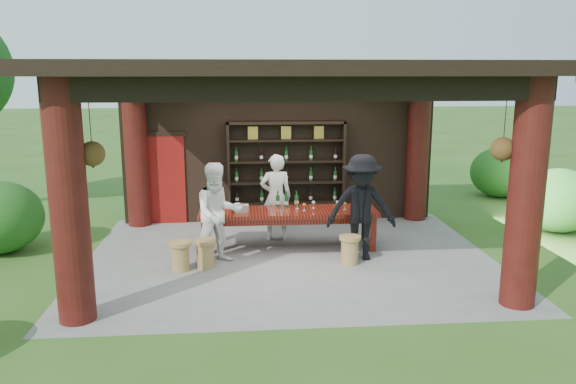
{
  "coord_description": "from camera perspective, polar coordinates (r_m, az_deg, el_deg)",
  "views": [
    {
      "loc": [
        -0.86,
        -9.84,
        3.35
      ],
      "look_at": [
        0.0,
        0.4,
        1.15
      ],
      "focal_mm": 35.0,
      "sensor_mm": 36.0,
      "label": 1
    }
  ],
  "objects": [
    {
      "name": "stool_near_right",
      "position": [
        10.08,
        6.29,
        -5.78
      ],
      "size": [
        0.39,
        0.39,
        0.51
      ],
      "rotation": [
        0.0,
        0.0,
        0.42
      ],
      "color": "olive",
      "rests_on": "ground"
    },
    {
      "name": "stool_far_left",
      "position": [
        9.86,
        -10.89,
        -6.33
      ],
      "size": [
        0.39,
        0.39,
        0.51
      ],
      "rotation": [
        0.0,
        0.0,
        0.0
      ],
      "color": "olive",
      "rests_on": "ground"
    },
    {
      "name": "wine_shelf",
      "position": [
        12.52,
        -0.18,
        1.98
      ],
      "size": [
        2.61,
        0.4,
        2.3
      ],
      "color": "black",
      "rests_on": "ground"
    },
    {
      "name": "shrubs",
      "position": [
        11.79,
        14.15,
        -2.03
      ],
      "size": [
        15.19,
        9.91,
        1.36
      ],
      "color": "#194C14",
      "rests_on": "ground"
    },
    {
      "name": "guest_woman",
      "position": [
        10.0,
        -7.13,
        -2.17
      ],
      "size": [
        1.06,
        0.94,
        1.81
      ],
      "primitive_type": "imported",
      "rotation": [
        0.0,
        0.0,
        0.34
      ],
      "color": "white",
      "rests_on": "ground"
    },
    {
      "name": "ground",
      "position": [
        10.43,
        0.18,
        -6.65
      ],
      "size": [
        90.0,
        90.0,
        0.0
      ],
      "primitive_type": "plane",
      "color": "#2D5119",
      "rests_on": "ground"
    },
    {
      "name": "napkin_basket",
      "position": [
        10.67,
        -4.73,
        -1.68
      ],
      "size": [
        0.26,
        0.18,
        0.14
      ],
      "primitive_type": "cube",
      "rotation": [
        0.0,
        0.0,
        -0.0
      ],
      "color": "#BF6672",
      "rests_on": "tasting_table"
    },
    {
      "name": "tasting_table",
      "position": [
        10.82,
        0.03,
        -2.45
      ],
      "size": [
        3.41,
        0.88,
        0.75
      ],
      "rotation": [
        0.0,
        0.0,
        -0.0
      ],
      "color": "#56100C",
      "rests_on": "ground"
    },
    {
      "name": "pavilion",
      "position": [
        10.37,
        -0.08,
        5.33
      ],
      "size": [
        7.5,
        6.0,
        3.6
      ],
      "color": "slate",
      "rests_on": "ground"
    },
    {
      "name": "table_glasses",
      "position": [
        10.88,
        3.22,
        -1.35
      ],
      "size": [
        0.98,
        0.25,
        0.15
      ],
      "color": "silver",
      "rests_on": "tasting_table"
    },
    {
      "name": "stool_near_left",
      "position": [
        9.93,
        -8.39,
        -6.13
      ],
      "size": [
        0.39,
        0.39,
        0.51
      ],
      "rotation": [
        0.0,
        0.0,
        -0.3
      ],
      "color": "olive",
      "rests_on": "ground"
    },
    {
      "name": "guest_man",
      "position": [
        10.17,
        7.46,
        -1.58
      ],
      "size": [
        1.29,
        0.8,
        1.93
      ],
      "primitive_type": "imported",
      "rotation": [
        0.0,
        0.0,
        -0.07
      ],
      "color": "black",
      "rests_on": "ground"
    },
    {
      "name": "table_bottles",
      "position": [
        11.05,
        -0.11,
        -0.69
      ],
      "size": [
        0.45,
        0.15,
        0.31
      ],
      "color": "#194C1E",
      "rests_on": "tasting_table"
    },
    {
      "name": "host",
      "position": [
        11.32,
        -1.24,
        -0.53
      ],
      "size": [
        0.67,
        0.46,
        1.76
      ],
      "primitive_type": "imported",
      "rotation": [
        0.0,
        0.0,
        3.21
      ],
      "color": "white",
      "rests_on": "ground"
    },
    {
      "name": "trees",
      "position": [
        12.38,
        18.35,
        11.57
      ],
      "size": [
        20.77,
        9.82,
        4.8
      ],
      "color": "#3F2819",
      "rests_on": "ground"
    }
  ]
}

